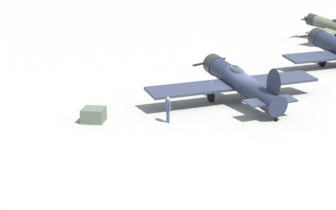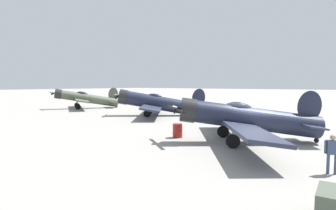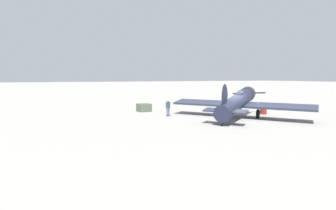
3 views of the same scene
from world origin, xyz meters
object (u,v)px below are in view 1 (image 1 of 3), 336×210
airplane_foreground (239,82)px  equipment_crate (94,115)px  fuel_drum (228,81)px  ground_crew_mechanic (168,107)px

airplane_foreground → equipment_crate: 10.34m
equipment_crate → fuel_drum: bearing=145.3°
ground_crew_mechanic → equipment_crate: 4.59m
fuel_drum → airplane_foreground: bearing=15.5°
ground_crew_mechanic → equipment_crate: bearing=160.7°
ground_crew_mechanic → fuel_drum: ground_crew_mechanic is taller
airplane_foreground → fuel_drum: bearing=-20.5°
equipment_crate → airplane_foreground: bearing=126.2°
airplane_foreground → fuel_drum: airplane_foreground is taller
equipment_crate → fuel_drum: fuel_drum is taller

